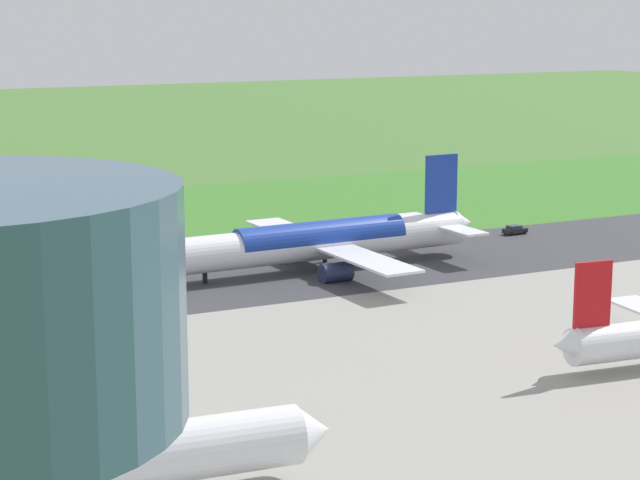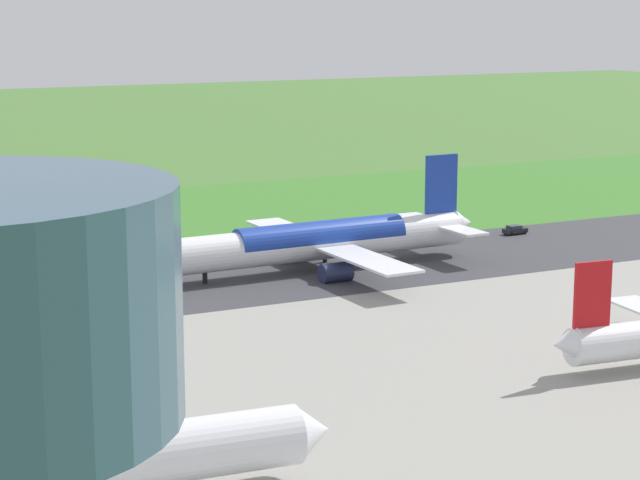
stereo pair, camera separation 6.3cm
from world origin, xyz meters
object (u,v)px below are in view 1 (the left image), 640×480
object	(u,v)px
airliner_main	(322,241)
no_stopping_sign	(104,224)
airliner_parked_far	(10,474)
service_car_followme	(515,230)
traffic_cone_orange	(75,230)

from	to	relation	value
airliner_main	no_stopping_sign	xyz separation A→B (m)	(20.67, -42.39, -2.91)
airliner_main	airliner_parked_far	distance (m)	88.99
airliner_parked_far	service_car_followme	size ratio (longest dim) A/B	11.93
airliner_main	airliner_parked_far	bearing A→B (deg)	48.45
airliner_parked_far	service_car_followme	world-z (taller)	airliner_parked_far
airliner_parked_far	traffic_cone_orange	bearing A→B (deg)	-106.94
airliner_main	traffic_cone_orange	distance (m)	51.89
service_car_followme	traffic_cone_orange	bearing A→B (deg)	-28.46
no_stopping_sign	traffic_cone_orange	bearing A→B (deg)	-34.42
no_stopping_sign	airliner_parked_far	bearing A→B (deg)	70.61
airliner_parked_far	service_car_followme	xyz separation A→B (m)	(-100.17, -76.09, -3.22)
airliner_main	airliner_parked_far	world-z (taller)	airliner_main
airliner_parked_far	traffic_cone_orange	distance (m)	117.05
no_stopping_sign	traffic_cone_orange	size ratio (longest dim) A/B	4.39
airliner_parked_far	traffic_cone_orange	world-z (taller)	airliner_parked_far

